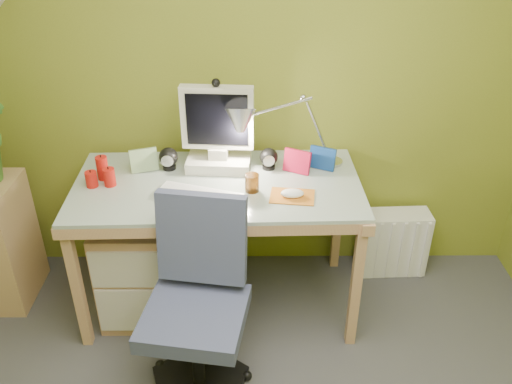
{
  "coord_description": "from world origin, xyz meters",
  "views": [
    {
      "loc": [
        -0.01,
        -1.26,
        2.19
      ],
      "look_at": [
        0.0,
        1.0,
        0.85
      ],
      "focal_mm": 38.0,
      "sensor_mm": 36.0,
      "label": 1
    }
  ],
  "objects_px": {
    "desk": "(220,245)",
    "monitor": "(218,126)",
    "radiator": "(392,242)",
    "desk_lamp": "(304,114)",
    "side_ledge": "(1,243)",
    "task_chair": "(194,316)"
  },
  "relations": [
    {
      "from": "desk",
      "to": "monitor",
      "type": "distance_m",
      "value": 0.66
    },
    {
      "from": "radiator",
      "to": "desk_lamp",
      "type": "bearing_deg",
      "value": -173.06
    },
    {
      "from": "desk",
      "to": "side_ledge",
      "type": "bearing_deg",
      "value": 175.37
    },
    {
      "from": "desk_lamp",
      "to": "task_chair",
      "type": "relative_size",
      "value": 0.66
    },
    {
      "from": "side_ledge",
      "to": "task_chair",
      "type": "height_order",
      "value": "task_chair"
    },
    {
      "from": "monitor",
      "to": "desk_lamp",
      "type": "bearing_deg",
      "value": 3.93
    },
    {
      "from": "task_chair",
      "to": "radiator",
      "type": "height_order",
      "value": "task_chair"
    },
    {
      "from": "side_ledge",
      "to": "radiator",
      "type": "xyz_separation_m",
      "value": [
        2.3,
        0.21,
        -0.16
      ]
    },
    {
      "from": "side_ledge",
      "to": "monitor",
      "type": "bearing_deg",
      "value": 5.11
    },
    {
      "from": "desk_lamp",
      "to": "radiator",
      "type": "relative_size",
      "value": 1.46
    },
    {
      "from": "monitor",
      "to": "task_chair",
      "type": "relative_size",
      "value": 0.52
    },
    {
      "from": "radiator",
      "to": "task_chair",
      "type": "bearing_deg",
      "value": -143.85
    },
    {
      "from": "desk",
      "to": "desk_lamp",
      "type": "height_order",
      "value": "desk_lamp"
    },
    {
      "from": "desk",
      "to": "side_ledge",
      "type": "relative_size",
      "value": 2.0
    },
    {
      "from": "monitor",
      "to": "task_chair",
      "type": "height_order",
      "value": "monitor"
    },
    {
      "from": "desk_lamp",
      "to": "task_chair",
      "type": "height_order",
      "value": "desk_lamp"
    },
    {
      "from": "side_ledge",
      "to": "radiator",
      "type": "bearing_deg",
      "value": 5.27
    },
    {
      "from": "side_ledge",
      "to": "desk",
      "type": "bearing_deg",
      "value": -3.12
    },
    {
      "from": "monitor",
      "to": "desk_lamp",
      "type": "xyz_separation_m",
      "value": [
        0.45,
        0.0,
        0.07
      ]
    },
    {
      "from": "desk_lamp",
      "to": "side_ledge",
      "type": "bearing_deg",
      "value": -178.88
    },
    {
      "from": "monitor",
      "to": "radiator",
      "type": "bearing_deg",
      "value": 9.38
    },
    {
      "from": "desk_lamp",
      "to": "radiator",
      "type": "height_order",
      "value": "desk_lamp"
    }
  ]
}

